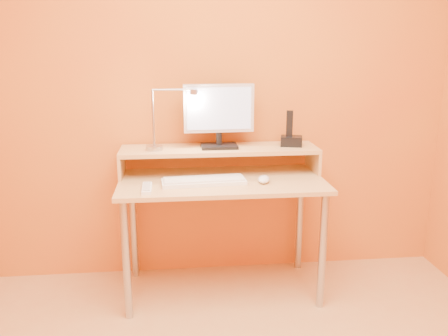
{
  "coord_description": "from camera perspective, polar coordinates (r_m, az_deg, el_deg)",
  "views": [
    {
      "loc": [
        -0.27,
        -1.46,
        1.49
      ],
      "look_at": [
        0.01,
        1.13,
        0.8
      ],
      "focal_mm": 37.67,
      "sensor_mm": 36.0,
      "label": 1
    }
  ],
  "objects": [
    {
      "name": "desk_lower",
      "position": [
        2.76,
        -0.26,
        -1.64
      ],
      "size": [
        1.2,
        0.6,
        0.02
      ],
      "primitive_type": "cube",
      "color": "tan",
      "rests_on": "floor"
    },
    {
      "name": "keyboard",
      "position": [
        2.68,
        -2.46,
        -1.67
      ],
      "size": [
        0.49,
        0.18,
        0.02
      ],
      "primitive_type": "cube",
      "rotation": [
        0.0,
        0.0,
        0.07
      ],
      "color": "white",
      "rests_on": "desk_lower"
    },
    {
      "name": "shelf_riser_left",
      "position": [
        2.89,
        -12.3,
        0.4
      ],
      "size": [
        0.02,
        0.3,
        0.14
      ],
      "primitive_type": "cube",
      "color": "tan",
      "rests_on": "desk_lower"
    },
    {
      "name": "monitor_screen",
      "position": [
        2.82,
        -0.6,
        7.21
      ],
      "size": [
        0.38,
        0.02,
        0.25
      ],
      "primitive_type": "cube",
      "rotation": [
        0.0,
        0.0,
        0.03
      ],
      "color": "#A5AFD1",
      "rests_on": "monitor_panel"
    },
    {
      "name": "lamp_base",
      "position": [
        2.82,
        -8.46,
        2.43
      ],
      "size": [
        0.1,
        0.1,
        0.02
      ],
      "primitive_type": "cylinder",
      "color": "#A8A8B1",
      "rests_on": "desk_shelf"
    },
    {
      "name": "lamp_bulb",
      "position": [
        2.77,
        -3.69,
        8.86
      ],
      "size": [
        0.03,
        0.03,
        0.0
      ],
      "primitive_type": "cylinder",
      "color": "#FFEAC6",
      "rests_on": "lamp_head"
    },
    {
      "name": "desk_leg_bl",
      "position": [
        3.12,
        -10.91,
        -6.98
      ],
      "size": [
        0.04,
        0.04,
        0.69
      ],
      "primitive_type": "cylinder",
      "color": "#A8A8B1",
      "rests_on": "floor"
    },
    {
      "name": "phone_dock",
      "position": [
        2.93,
        8.17,
        3.25
      ],
      "size": [
        0.15,
        0.13,
        0.06
      ],
      "primitive_type": "cube",
      "rotation": [
        0.0,
        0.0,
        -0.24
      ],
      "color": "black",
      "rests_on": "desk_shelf"
    },
    {
      "name": "wall_back",
      "position": [
        2.98,
        -0.9,
        10.18
      ],
      "size": [
        3.0,
        0.04,
        2.5
      ],
      "primitive_type": "cube",
      "color": "orange",
      "rests_on": "floor"
    },
    {
      "name": "phone_handset",
      "position": [
        2.91,
        7.96,
        5.37
      ],
      "size": [
        0.04,
        0.03,
        0.16
      ],
      "primitive_type": "cube",
      "rotation": [
        0.0,
        0.0,
        -0.24
      ],
      "color": "black",
      "rests_on": "phone_dock"
    },
    {
      "name": "desk_leg_fr",
      "position": [
        2.77,
        11.87,
        -9.9
      ],
      "size": [
        0.04,
        0.04,
        0.69
      ],
      "primitive_type": "cylinder",
      "color": "#A8A8B1",
      "rests_on": "floor"
    },
    {
      "name": "lamp_arm",
      "position": [
        2.77,
        -6.21,
        9.44
      ],
      "size": [
        0.24,
        0.01,
        0.01
      ],
      "primitive_type": "cylinder",
      "rotation": [
        0.0,
        1.57,
        0.0
      ],
      "color": "#A8A8B1",
      "rests_on": "lamp_post"
    },
    {
      "name": "shelf_riser_right",
      "position": [
        3.0,
        10.75,
        0.99
      ],
      "size": [
        0.02,
        0.3,
        0.14
      ],
      "primitive_type": "cube",
      "color": "tan",
      "rests_on": "desk_lower"
    },
    {
      "name": "remote_control",
      "position": [
        2.59,
        -9.34,
        -2.45
      ],
      "size": [
        0.05,
        0.19,
        0.02
      ],
      "primitive_type": "cube",
      "rotation": [
        0.0,
        0.0,
        0.01
      ],
      "color": "white",
      "rests_on": "desk_lower"
    },
    {
      "name": "monitor_neck",
      "position": [
        2.85,
        -0.6,
        3.55
      ],
      "size": [
        0.04,
        0.04,
        0.07
      ],
      "primitive_type": "cylinder",
      "color": "black",
      "rests_on": "monitor_foot"
    },
    {
      "name": "desk_shelf",
      "position": [
        2.87,
        -0.56,
        2.27
      ],
      "size": [
        1.2,
        0.3,
        0.02
      ],
      "primitive_type": "cube",
      "color": "tan",
      "rests_on": "desk_lower"
    },
    {
      "name": "lamp_post",
      "position": [
        2.79,
        -8.59,
        5.99
      ],
      "size": [
        0.01,
        0.01,
        0.33
      ],
      "primitive_type": "cylinder",
      "color": "#A8A8B1",
      "rests_on": "lamp_base"
    },
    {
      "name": "lamp_head",
      "position": [
        2.77,
        -3.69,
        9.19
      ],
      "size": [
        0.04,
        0.04,
        0.03
      ],
      "primitive_type": "cylinder",
      "color": "#A8A8B1",
      "rests_on": "lamp_arm"
    },
    {
      "name": "monitor_back",
      "position": [
        2.86,
        -0.68,
        7.32
      ],
      "size": [
        0.38,
        0.02,
        0.25
      ],
      "primitive_type": "cube",
      "rotation": [
        0.0,
        0.0,
        0.03
      ],
      "color": "black",
      "rests_on": "monitor_panel"
    },
    {
      "name": "phone_led",
      "position": [
        2.9,
        9.28,
        3.06
      ],
      "size": [
        0.01,
        0.0,
        0.04
      ],
      "primitive_type": "cube",
      "color": "#193DFF",
      "rests_on": "phone_dock"
    },
    {
      "name": "desk_leg_fl",
      "position": [
        2.66,
        -11.77,
        -10.95
      ],
      "size": [
        0.04,
        0.04,
        0.69
      ],
      "primitive_type": "cylinder",
      "color": "#A8A8B1",
      "rests_on": "floor"
    },
    {
      "name": "mouse",
      "position": [
        2.7,
        4.85,
        -1.37
      ],
      "size": [
        0.09,
        0.13,
        0.04
      ],
      "primitive_type": "ellipsoid",
      "rotation": [
        0.0,
        0.0,
        -0.28
      ],
      "color": "white",
      "rests_on": "desk_lower"
    },
    {
      "name": "desk_leg_br",
      "position": [
        3.21,
        9.16,
        -6.25
      ],
      "size": [
        0.04,
        0.04,
        0.69
      ],
      "primitive_type": "cylinder",
      "color": "#A8A8B1",
      "rests_on": "floor"
    },
    {
      "name": "monitor_foot",
      "position": [
        2.86,
        -0.6,
        2.69
      ],
      "size": [
        0.22,
        0.16,
        0.02
      ],
      "primitive_type": "cube",
      "color": "black",
      "rests_on": "desk_shelf"
    },
    {
      "name": "monitor_panel",
      "position": [
        2.83,
        -0.63,
        7.26
      ],
      "size": [
        0.42,
        0.05,
        0.29
      ],
      "primitive_type": "cube",
      "rotation": [
        0.0,
        0.0,
        0.03
      ],
      "color": "silver",
      "rests_on": "monitor_neck"
    }
  ]
}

